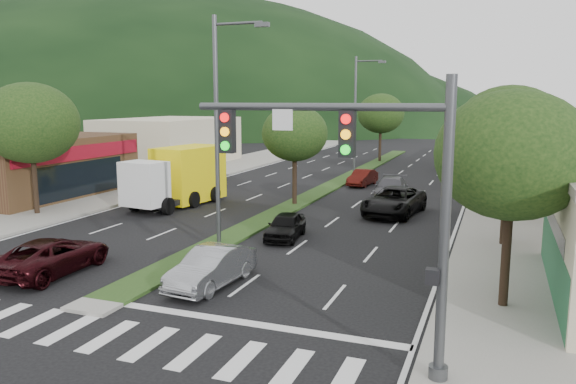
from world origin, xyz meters
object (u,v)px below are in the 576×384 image
at_px(tree_r_c, 507,130).
at_px(car_queue_b, 391,188).
at_px(tree_med_near, 295,133).
at_px(box_truck, 180,178).
at_px(car_queue_c, 363,178).
at_px(suv_maroon, 52,256).
at_px(motorhome, 468,149).
at_px(car_queue_a, 285,226).
at_px(streetlight_near, 221,120).
at_px(tree_r_d, 507,117).
at_px(tree_r_e, 506,117).
at_px(tree_r_b, 510,133).
at_px(tree_l_a, 31,123).
at_px(tree_med_far, 381,114).
at_px(sedan_silver, 211,267).
at_px(traffic_signal, 375,181).
at_px(tree_r_a, 512,155).
at_px(car_queue_d, 394,201).
at_px(streetlight_mid, 357,110).

bearing_deg(tree_r_c, car_queue_b, 160.78).
bearing_deg(tree_med_near, box_truck, -160.64).
bearing_deg(car_queue_c, tree_med_near, -95.34).
height_order(suv_maroon, motorhome, motorhome).
relative_size(tree_r_c, tree_med_near, 1.08).
bearing_deg(car_queue_a, streetlight_near, -144.72).
distance_m(tree_r_d, car_queue_a, 22.62).
bearing_deg(tree_r_c, tree_r_e, 90.00).
bearing_deg(tree_r_b, tree_l_a, -175.33).
bearing_deg(tree_l_a, suv_maroon, -42.82).
relative_size(tree_r_b, car_queue_a, 1.95).
xyz_separation_m(tree_r_e, tree_med_far, (-12.00, 4.00, 0.11)).
distance_m(tree_r_d, suv_maroon, 32.50).
distance_m(tree_r_c, streetlight_near, 16.85).
distance_m(sedan_silver, car_queue_c, 24.63).
distance_m(traffic_signal, sedan_silver, 8.81).
bearing_deg(car_queue_c, motorhome, 67.16).
height_order(tree_r_a, tree_r_c, tree_r_a).
distance_m(tree_r_a, tree_r_b, 8.00).
bearing_deg(traffic_signal, tree_r_e, 85.91).
bearing_deg(tree_r_a, box_truck, 147.96).
height_order(tree_med_near, car_queue_c, tree_med_near).
bearing_deg(car_queue_c, tree_r_d, 21.74).
xyz_separation_m(suv_maroon, car_queue_d, (10.09, 15.40, 0.10)).
bearing_deg(tree_r_d, tree_r_c, -90.00).
bearing_deg(traffic_signal, car_queue_a, 119.67).
bearing_deg(tree_r_c, traffic_signal, -97.85).
relative_size(streetlight_near, suv_maroon, 2.06).
xyz_separation_m(tree_r_a, tree_r_b, (-0.00, 8.00, 0.22)).
xyz_separation_m(traffic_signal, tree_r_d, (2.97, 31.54, 0.54)).
bearing_deg(tree_r_d, tree_med_far, 130.60).
relative_size(suv_maroon, motorhome, 0.48).
bearing_deg(sedan_silver, tree_r_a, 11.72).
bearing_deg(streetlight_mid, suv_maroon, -97.49).
height_order(tree_r_a, car_queue_a, tree_r_a).
height_order(tree_r_b, suv_maroon, tree_r_b).
relative_size(tree_med_near, car_queue_b, 1.25).
bearing_deg(tree_r_d, car_queue_d, -114.62).
height_order(tree_r_e, tree_l_a, tree_l_a).
distance_m(tree_r_a, tree_med_far, 41.76).
relative_size(tree_r_c, box_truck, 0.87).
height_order(traffic_signal, tree_med_far, tree_med_far).
distance_m(tree_l_a, sedan_silver, 17.20).
xyz_separation_m(tree_r_b, motorhome, (-3.00, 27.46, -3.02)).
bearing_deg(suv_maroon, streetlight_near, -126.20).
bearing_deg(tree_r_b, tree_med_near, 153.43).
xyz_separation_m(tree_r_a, tree_r_e, (0.00, 36.00, 0.07)).
xyz_separation_m(traffic_signal, tree_r_c, (2.97, 21.54, 0.10)).
relative_size(suv_maroon, car_queue_d, 0.87).
height_order(car_queue_b, box_truck, box_truck).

